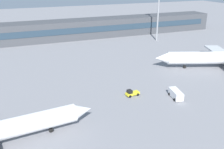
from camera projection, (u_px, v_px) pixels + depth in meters
name	position (u px, v px, depth m)	size (l,w,h in m)	color
ground_plane	(113.00, 84.00, 75.04)	(400.00, 400.00, 0.00)	gray
terminal_building	(66.00, 30.00, 125.89)	(159.70, 12.13, 9.00)	#3F4247
baggage_tug_yellow	(132.00, 93.00, 67.44)	(3.75, 2.15, 1.75)	yellow
service_van_white	(176.00, 94.00, 66.21)	(3.07, 5.49, 2.08)	white
floodlight_tower_west	(159.00, 4.00, 118.77)	(3.20, 0.80, 29.46)	gray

